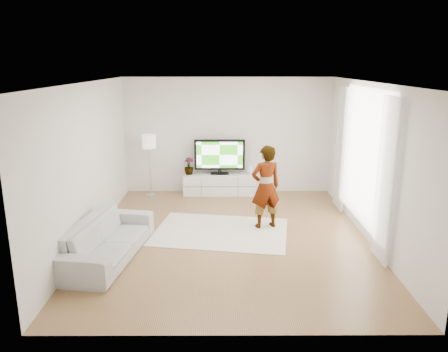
{
  "coord_description": "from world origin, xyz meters",
  "views": [
    {
      "loc": [
        -0.13,
        -7.51,
        3.12
      ],
      "look_at": [
        -0.1,
        0.4,
        1.06
      ],
      "focal_mm": 35.0,
      "sensor_mm": 36.0,
      "label": 1
    }
  ],
  "objects_px": {
    "television": "(220,155)",
    "player": "(266,187)",
    "media_console": "(220,184)",
    "rug": "(221,232)",
    "floor_lamp": "(149,144)",
    "sofa": "(107,239)"
  },
  "relations": [
    {
      "from": "television",
      "to": "player",
      "type": "relative_size",
      "value": 0.75
    },
    {
      "from": "media_console",
      "to": "rug",
      "type": "height_order",
      "value": "media_console"
    },
    {
      "from": "media_console",
      "to": "rug",
      "type": "bearing_deg",
      "value": -89.2
    },
    {
      "from": "player",
      "to": "floor_lamp",
      "type": "distance_m",
      "value": 3.37
    },
    {
      "from": "media_console",
      "to": "floor_lamp",
      "type": "distance_m",
      "value": 1.95
    },
    {
      "from": "rug",
      "to": "sofa",
      "type": "relative_size",
      "value": 1.1
    },
    {
      "from": "television",
      "to": "sofa",
      "type": "bearing_deg",
      "value": -116.44
    },
    {
      "from": "rug",
      "to": "television",
      "type": "bearing_deg",
      "value": 90.79
    },
    {
      "from": "rug",
      "to": "player",
      "type": "relative_size",
      "value": 1.53
    },
    {
      "from": "media_console",
      "to": "rug",
      "type": "xyz_separation_m",
      "value": [
        0.04,
        -2.5,
        -0.24
      ]
    },
    {
      "from": "television",
      "to": "rug",
      "type": "bearing_deg",
      "value": -89.21
    },
    {
      "from": "television",
      "to": "player",
      "type": "xyz_separation_m",
      "value": [
        0.9,
        -2.29,
        -0.13
      ]
    },
    {
      "from": "media_console",
      "to": "sofa",
      "type": "height_order",
      "value": "sofa"
    },
    {
      "from": "television",
      "to": "player",
      "type": "bearing_deg",
      "value": -68.61
    },
    {
      "from": "rug",
      "to": "floor_lamp",
      "type": "relative_size",
      "value": 1.67
    },
    {
      "from": "television",
      "to": "rug",
      "type": "height_order",
      "value": "television"
    },
    {
      "from": "sofa",
      "to": "media_console",
      "type": "bearing_deg",
      "value": -18.12
    },
    {
      "from": "television",
      "to": "sofa",
      "type": "distance_m",
      "value": 4.13
    },
    {
      "from": "player",
      "to": "sofa",
      "type": "distance_m",
      "value": 3.08
    },
    {
      "from": "media_console",
      "to": "sofa",
      "type": "bearing_deg",
      "value": -116.62
    },
    {
      "from": "rug",
      "to": "floor_lamp",
      "type": "distance_m",
      "value": 3.19
    },
    {
      "from": "player",
      "to": "floor_lamp",
      "type": "bearing_deg",
      "value": -57.98
    }
  ]
}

